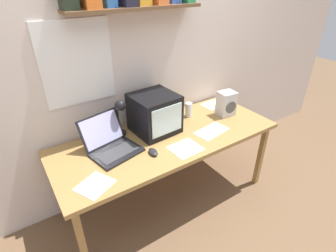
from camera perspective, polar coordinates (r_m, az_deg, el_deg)
ground_plane at (r=2.63m, az=0.00°, el=-15.42°), size 12.00×12.00×0.00m
back_wall at (r=2.27m, az=-6.23°, el=15.62°), size 5.60×0.24×2.60m
corner_desk at (r=2.21m, az=0.00°, el=-3.43°), size 1.89×0.75×0.71m
crt_monitor at (r=2.18m, az=-2.94°, el=2.76°), size 0.37×0.37×0.33m
laptop at (r=2.03m, az=-12.48°, el=-3.52°), size 0.42×0.42×0.25m
desk_lamp at (r=2.12m, az=-10.42°, el=3.03°), size 0.11×0.15×0.33m
juice_glass at (r=2.47m, az=4.50°, el=3.41°), size 0.06×0.06×0.14m
space_heater at (r=2.53m, az=12.57°, el=4.79°), size 0.16×0.15×0.23m
computer_mouse at (r=1.97m, az=-3.26°, el=-5.66°), size 0.07×0.11×0.03m
loose_paper_near_laptop at (r=2.74m, az=9.81°, el=4.58°), size 0.23×0.18×0.00m
loose_paper_near_monitor at (r=1.78m, az=-15.64°, el=-12.31°), size 0.27×0.26×0.00m
printed_handout at (r=2.28m, az=9.50°, el=-1.09°), size 0.32×0.21×0.00m
open_notebook at (r=2.03m, az=3.84°, el=-4.88°), size 0.24×0.21×0.00m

